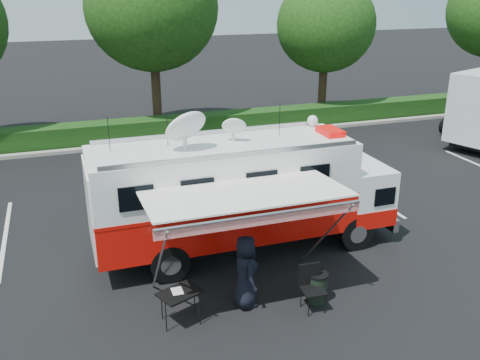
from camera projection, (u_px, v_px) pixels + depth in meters
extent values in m
plane|color=black|center=(246.00, 249.00, 15.12)|extent=(120.00, 120.00, 0.00)
cube|color=#9E998E|center=(248.00, 134.00, 26.05)|extent=(60.00, 0.35, 0.15)
cube|color=black|center=(242.00, 121.00, 26.70)|extent=(60.00, 1.20, 1.00)
cylinder|color=black|center=(156.00, 84.00, 25.79)|extent=(0.44, 0.44, 4.80)
ellipsoid|color=#14380F|center=(152.00, 7.00, 24.54)|extent=(6.14, 6.14, 5.84)
cylinder|color=black|center=(323.00, 82.00, 28.67)|extent=(0.44, 0.44, 4.00)
ellipsoid|color=#14380F|center=(326.00, 25.00, 27.63)|extent=(5.12, 5.12, 4.86)
cube|color=silver|center=(5.00, 237.00, 15.80)|extent=(0.12, 5.50, 0.01)
cube|color=silver|center=(201.00, 210.00, 17.63)|extent=(0.12, 5.50, 0.01)
cube|color=silver|center=(360.00, 189.00, 19.45)|extent=(0.12, 5.50, 0.01)
cube|color=black|center=(246.00, 233.00, 14.95)|extent=(7.84, 1.28, 0.27)
cylinder|color=black|center=(356.00, 233.00, 14.95)|extent=(1.00, 0.29, 1.00)
cylinder|color=black|center=(323.00, 206.00, 16.72)|extent=(1.00, 0.29, 1.00)
cylinder|color=black|center=(170.00, 263.00, 13.34)|extent=(1.00, 0.29, 1.00)
cylinder|color=black|center=(155.00, 230.00, 15.11)|extent=(1.00, 0.29, 1.00)
cube|color=silver|center=(375.00, 212.00, 16.19)|extent=(0.18, 2.28, 0.36)
cube|color=white|center=(357.00, 188.00, 15.68)|extent=(1.28, 2.28, 1.55)
cube|color=red|center=(356.00, 205.00, 15.87)|extent=(1.30, 2.30, 0.50)
cube|color=black|center=(375.00, 177.00, 15.77)|extent=(0.11, 1.98, 0.64)
cube|color=red|center=(224.00, 213.00, 14.51)|extent=(6.93, 2.28, 1.09)
cube|color=red|center=(224.00, 195.00, 14.32)|extent=(6.95, 2.30, 0.09)
cube|color=white|center=(223.00, 171.00, 14.08)|extent=(6.93, 2.28, 1.28)
cube|color=white|center=(223.00, 146.00, 13.84)|extent=(6.93, 2.28, 0.07)
cube|color=#CC0505|center=(330.00, 131.00, 14.74)|extent=(0.50, 0.87, 0.15)
sphere|color=white|center=(313.00, 120.00, 15.49)|extent=(0.31, 0.31, 0.31)
ellipsoid|color=white|center=(186.00, 127.00, 13.19)|extent=(1.09, 1.09, 0.33)
ellipsoid|color=white|center=(234.00, 126.00, 13.95)|extent=(0.64, 0.64, 0.18)
cylinder|color=black|center=(109.00, 135.00, 13.14)|extent=(0.02, 0.02, 0.91)
cylinder|color=black|center=(167.00, 130.00, 13.59)|extent=(0.02, 0.02, 0.91)
cylinder|color=black|center=(280.00, 120.00, 14.53)|extent=(0.02, 0.02, 0.91)
cube|color=white|center=(245.00, 194.00, 11.97)|extent=(4.56, 2.19, 0.19)
cube|color=red|center=(262.00, 219.00, 11.07)|extent=(4.56, 0.04, 0.26)
cylinder|color=#B2B2B7|center=(263.00, 215.00, 11.02)|extent=(4.56, 0.07, 0.07)
cylinder|color=#B2B2B7|center=(159.00, 263.00, 11.75)|extent=(0.05, 2.38, 2.63)
cylinder|color=#B2B2B7|center=(324.00, 236.00, 12.99)|extent=(0.05, 2.38, 2.63)
imported|color=black|center=(245.00, 304.00, 12.52)|extent=(0.57, 0.87, 1.76)
cube|color=black|center=(180.00, 293.00, 11.63)|extent=(1.09, 0.94, 0.04)
cylinder|color=black|center=(166.00, 317.00, 11.43)|extent=(0.02, 0.02, 0.75)
cylinder|color=black|center=(162.00, 305.00, 11.85)|extent=(0.02, 0.02, 0.75)
cylinder|color=black|center=(200.00, 310.00, 11.66)|extent=(0.02, 0.02, 0.75)
cylinder|color=black|center=(194.00, 299.00, 12.08)|extent=(0.02, 0.02, 0.75)
cube|color=silver|center=(177.00, 291.00, 11.65)|extent=(0.24, 0.32, 0.01)
cube|color=black|center=(313.00, 291.00, 12.14)|extent=(0.54, 0.54, 0.05)
cube|color=black|center=(309.00, 274.00, 12.27)|extent=(0.51, 0.08, 0.57)
cylinder|color=black|center=(309.00, 307.00, 11.99)|extent=(0.02, 0.02, 0.51)
cylinder|color=black|center=(301.00, 297.00, 12.35)|extent=(0.02, 0.02, 0.51)
cylinder|color=black|center=(325.00, 303.00, 12.11)|extent=(0.02, 0.02, 0.51)
cylinder|color=black|center=(317.00, 294.00, 12.47)|extent=(0.02, 0.02, 0.51)
cylinder|color=black|center=(317.00, 288.00, 12.53)|extent=(0.46, 0.46, 0.70)
cylinder|color=black|center=(318.00, 274.00, 12.40)|extent=(0.49, 0.49, 0.04)
cylinder|color=black|center=(479.00, 137.00, 24.11)|extent=(0.93, 0.28, 0.93)
cylinder|color=black|center=(448.00, 127.00, 25.92)|extent=(0.93, 0.28, 0.93)
cylinder|color=black|center=(467.00, 125.00, 26.25)|extent=(0.93, 0.28, 0.93)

